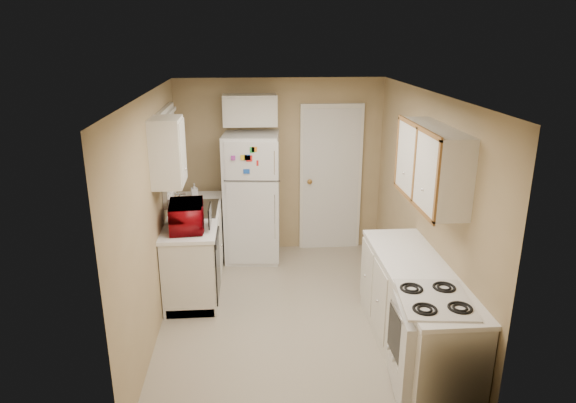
{
  "coord_description": "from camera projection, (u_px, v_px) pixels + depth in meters",
  "views": [
    {
      "loc": [
        -0.41,
        -4.96,
        2.94
      ],
      "look_at": [
        0.0,
        0.5,
        1.15
      ],
      "focal_mm": 32.0,
      "sensor_mm": 36.0,
      "label": 1
    }
  ],
  "objects": [
    {
      "name": "dishwasher",
      "position": [
        217.0,
        265.0,
        5.72
      ],
      "size": [
        0.03,
        0.58,
        0.72
      ],
      "primitive_type": "cube",
      "color": "black",
      "rests_on": "floor"
    },
    {
      "name": "wall_back",
      "position": [
        280.0,
        167.0,
        7.07
      ],
      "size": [
        2.8,
        2.8,
        0.0
      ],
      "primitive_type": "plane",
      "color": "tan",
      "rests_on": "floor"
    },
    {
      "name": "wall_front",
      "position": [
        315.0,
        304.0,
        3.47
      ],
      "size": [
        2.8,
        2.8,
        0.0
      ],
      "primitive_type": "plane",
      "color": "tan",
      "rests_on": "floor"
    },
    {
      "name": "ceiling",
      "position": [
        292.0,
        94.0,
        4.9
      ],
      "size": [
        3.8,
        3.8,
        0.0
      ],
      "primitive_type": "plane",
      "color": "white",
      "rests_on": "floor"
    },
    {
      "name": "upper_cabinet_left",
      "position": [
        167.0,
        152.0,
        5.2
      ],
      "size": [
        0.3,
        0.45,
        0.7
      ],
      "primitive_type": "cube",
      "color": "silver",
      "rests_on": "wall_left"
    },
    {
      "name": "refrigerator",
      "position": [
        252.0,
        197.0,
        6.87
      ],
      "size": [
        0.77,
        0.75,
        1.72
      ],
      "primitive_type": "cube",
      "rotation": [
        0.0,
        0.0,
        -0.09
      ],
      "color": "silver",
      "rests_on": "floor"
    },
    {
      "name": "floor",
      "position": [
        291.0,
        315.0,
        5.64
      ],
      "size": [
        3.8,
        3.8,
        0.0
      ],
      "primitive_type": "plane",
      "color": "#BCB19D",
      "rests_on": "ground"
    },
    {
      "name": "wall_left",
      "position": [
        153.0,
        215.0,
        5.17
      ],
      "size": [
        3.8,
        3.8,
        0.0
      ],
      "primitive_type": "plane",
      "color": "tan",
      "rests_on": "floor"
    },
    {
      "name": "microwave",
      "position": [
        187.0,
        216.0,
        5.6
      ],
      "size": [
        0.56,
        0.34,
        0.36
      ],
      "primitive_type": "imported",
      "rotation": [
        0.0,
        0.0,
        1.66
      ],
      "color": "maroon",
      "rests_on": "left_counter"
    },
    {
      "name": "upper_cabinet_right",
      "position": [
        432.0,
        165.0,
        4.7
      ],
      "size": [
        0.3,
        1.2,
        0.7
      ],
      "primitive_type": "cube",
      "color": "silver",
      "rests_on": "wall_right"
    },
    {
      "name": "wall_right",
      "position": [
        425.0,
        209.0,
        5.37
      ],
      "size": [
        3.8,
        3.8,
        0.0
      ],
      "primitive_type": "plane",
      "color": "tan",
      "rests_on": "floor"
    },
    {
      "name": "stove",
      "position": [
        429.0,
        352.0,
        4.29
      ],
      "size": [
        0.63,
        0.74,
        0.83
      ],
      "primitive_type": "cube",
      "rotation": [
        0.0,
        0.0,
        -0.11
      ],
      "color": "silver",
      "rests_on": "floor"
    },
    {
      "name": "left_counter",
      "position": [
        196.0,
        248.0,
        6.28
      ],
      "size": [
        0.6,
        1.8,
        0.9
      ],
      "primitive_type": "cube",
      "color": "silver",
      "rests_on": "floor"
    },
    {
      "name": "right_counter",
      "position": [
        415.0,
        312.0,
        4.82
      ],
      "size": [
        0.6,
        2.0,
        0.9
      ],
      "primitive_type": "cube",
      "color": "silver",
      "rests_on": "floor"
    },
    {
      "name": "cabinet_over_fridge",
      "position": [
        250.0,
        110.0,
        6.65
      ],
      "size": [
        0.7,
        0.3,
        0.4
      ],
      "primitive_type": "cube",
      "color": "silver",
      "rests_on": "wall_back"
    },
    {
      "name": "soap_bottle",
      "position": [
        194.0,
        190.0,
        6.7
      ],
      "size": [
        0.1,
        0.1,
        0.19
      ],
      "primitive_type": "imported",
      "rotation": [
        0.0,
        0.0,
        0.23
      ],
      "color": "white",
      "rests_on": "left_counter"
    },
    {
      "name": "sink",
      "position": [
        195.0,
        212.0,
        6.29
      ],
      "size": [
        0.54,
        0.74,
        0.16
      ],
      "primitive_type": "cube",
      "color": "gray",
      "rests_on": "left_counter"
    },
    {
      "name": "interior_door",
      "position": [
        331.0,
        179.0,
        7.14
      ],
      "size": [
        0.86,
        0.06,
        2.08
      ],
      "primitive_type": "cube",
      "color": "silver",
      "rests_on": "floor"
    },
    {
      "name": "window_blinds",
      "position": [
        170.0,
        154.0,
        6.04
      ],
      "size": [
        0.1,
        0.98,
        1.08
      ],
      "primitive_type": "cube",
      "color": "silver",
      "rests_on": "wall_left"
    }
  ]
}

